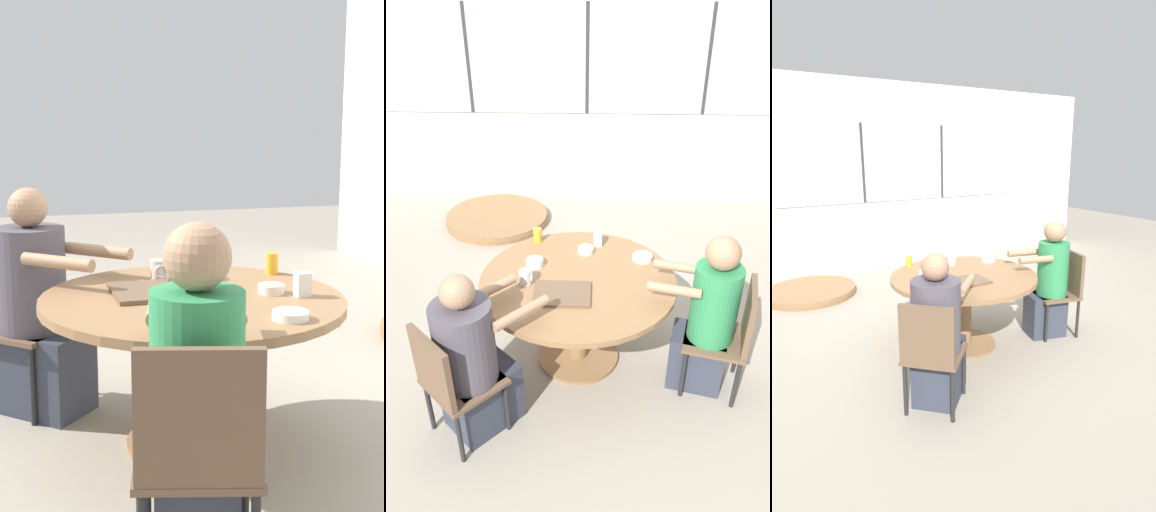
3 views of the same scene
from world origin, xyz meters
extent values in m
plane|color=gray|center=(0.00, 0.00, 0.00)|extent=(16.00, 16.00, 0.00)
cube|color=white|center=(0.00, 2.90, 1.40)|extent=(8.40, 0.06, 2.80)
cube|color=silver|center=(0.00, 2.86, 1.63)|extent=(5.20, 0.02, 1.14)
cube|color=#333333|center=(0.00, 2.85, 1.63)|extent=(0.04, 0.01, 1.14)
cube|color=#333333|center=(1.30, 2.85, 1.63)|extent=(0.04, 0.01, 1.14)
cylinder|color=olive|center=(0.00, 0.00, 0.68)|extent=(1.35, 1.35, 0.04)
cylinder|color=olive|center=(0.00, 0.00, 0.33)|extent=(0.14, 0.14, 0.66)
cylinder|color=olive|center=(0.00, 0.00, 0.01)|extent=(0.60, 0.60, 0.03)
cube|color=brown|center=(0.92, -0.24, 0.41)|extent=(0.49, 0.49, 0.03)
cube|color=brown|center=(1.10, -0.29, 0.63)|extent=(0.13, 0.38, 0.42)
cylinder|color=black|center=(0.71, -0.36, 0.20)|extent=(0.03, 0.03, 0.40)
cylinder|color=black|center=(0.80, -0.03, 0.20)|extent=(0.03, 0.03, 0.40)
cylinder|color=black|center=(1.04, -0.45, 0.20)|extent=(0.03, 0.03, 0.40)
cylinder|color=black|center=(1.13, -0.12, 0.20)|extent=(0.03, 0.03, 0.40)
cube|color=brown|center=(-0.66, -0.69, 0.41)|extent=(0.57, 0.57, 0.03)
cube|color=brown|center=(-0.78, -0.82, 0.63)|extent=(0.30, 0.29, 0.42)
cylinder|color=black|center=(-0.66, -0.45, 0.20)|extent=(0.03, 0.03, 0.40)
cylinder|color=black|center=(-0.42, -0.68, 0.20)|extent=(0.03, 0.03, 0.40)
cylinder|color=black|center=(-0.90, -0.70, 0.20)|extent=(0.03, 0.03, 0.40)
cylinder|color=black|center=(-0.65, -0.93, 0.20)|extent=(0.03, 0.03, 0.40)
cube|color=#333847|center=(0.82, -0.22, 0.21)|extent=(0.42, 0.35, 0.42)
cylinder|color=#2D844C|center=(0.88, -0.23, 0.69)|extent=(0.30, 0.30, 0.53)
sphere|color=#A37A5B|center=(0.88, -0.23, 1.06)|extent=(0.21, 0.21, 0.21)
cylinder|color=#A37A5B|center=(0.60, -0.30, 0.83)|extent=(0.34, 0.14, 0.06)
cylinder|color=#A37A5B|center=(0.67, -0.03, 0.83)|extent=(0.34, 0.14, 0.06)
cube|color=#333847|center=(-0.58, -0.61, 0.21)|extent=(0.52, 0.52, 0.42)
cylinder|color=#4C4751|center=(-0.63, -0.66, 0.68)|extent=(0.35, 0.35, 0.52)
sphere|color=#A37A5B|center=(-0.63, -0.66, 1.04)|extent=(0.20, 0.20, 0.20)
cylinder|color=#A37A5B|center=(-0.54, -0.34, 0.83)|extent=(0.31, 0.32, 0.06)
cylinder|color=#A37A5B|center=(-0.31, -0.55, 0.83)|extent=(0.31, 0.32, 0.06)
cube|color=brown|center=(-0.10, -0.20, 0.71)|extent=(0.37, 0.28, 0.02)
cylinder|color=beige|center=(-0.35, -0.07, 0.75)|extent=(0.09, 0.09, 0.10)
torus|color=beige|center=(-0.31, -0.07, 0.75)|extent=(0.01, 0.07, 0.07)
cylinder|color=gold|center=(-0.33, 0.51, 0.76)|extent=(0.07, 0.07, 0.11)
cube|color=silver|center=(0.13, 0.47, 0.76)|extent=(0.06, 0.06, 0.11)
cylinder|color=silver|center=(-0.31, 0.16, 0.73)|extent=(0.12, 0.12, 0.05)
cylinder|color=white|center=(0.46, 0.27, 0.72)|extent=(0.14, 0.14, 0.03)
cylinder|color=silver|center=(0.05, 0.36, 0.72)|extent=(0.12, 0.12, 0.04)
cylinder|color=olive|center=(-1.00, 2.20, 0.01)|extent=(1.13, 1.13, 0.03)
cylinder|color=olive|center=(-1.00, 2.20, 0.04)|extent=(1.14, 1.14, 0.03)
cylinder|color=olive|center=(-1.00, 2.20, 0.07)|extent=(1.13, 1.13, 0.03)
camera|label=1|loc=(2.93, -0.82, 1.48)|focal=50.00mm
camera|label=2|loc=(0.10, -2.83, 2.59)|focal=35.00mm
camera|label=3|loc=(-1.81, -3.00, 1.81)|focal=28.00mm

